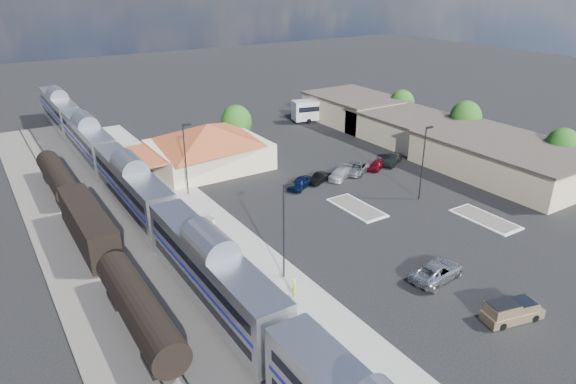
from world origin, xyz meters
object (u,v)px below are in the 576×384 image
pickup_truck (513,311)px  coach_bus (325,108)px  station_depot (208,145)px  suv (437,271)px

pickup_truck → coach_bus: (23.13, 56.07, 1.48)m
station_depot → pickup_truck: size_ratio=3.58×
station_depot → suv: station_depot is taller
station_depot → pickup_truck: station_depot is taller
pickup_truck → suv: 7.29m
station_depot → suv: (4.93, -37.40, -2.33)m
pickup_truck → suv: pickup_truck is taller
station_depot → suv: bearing=-82.5°
pickup_truck → coach_bus: 60.67m
suv → coach_bus: bearing=-34.8°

